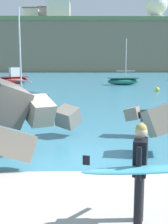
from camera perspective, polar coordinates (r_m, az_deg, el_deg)
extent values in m
plane|color=teal|center=(9.63, -5.18, -8.76)|extent=(400.00, 400.00, 0.00)
cube|color=#B2ADA3|center=(5.92, -8.23, -19.78)|extent=(48.00, 4.40, 0.24)
cube|color=#4C4944|center=(12.38, 12.40, -0.70)|extent=(0.85, 0.91, 0.65)
cube|color=gray|center=(12.65, -15.78, -0.63)|extent=(0.85, 0.75, 0.91)
cube|color=gray|center=(10.05, 14.46, -1.44)|extent=(1.22, 1.10, 1.30)
cube|color=gray|center=(12.35, 9.21, -0.33)|extent=(0.82, 0.82, 0.62)
cube|color=gray|center=(9.97, -8.54, 0.31)|extent=(1.26, 1.36, 1.06)
cube|color=gray|center=(8.22, -13.34, -5.88)|extent=(1.42, 1.26, 1.19)
cube|color=#4C4944|center=(10.08, -15.20, 1.98)|extent=(2.16, 1.95, 1.81)
cube|color=slate|center=(12.19, -3.16, -0.91)|extent=(1.17, 1.27, 1.01)
cylinder|color=black|center=(5.52, 10.54, -15.46)|extent=(0.15, 0.15, 0.90)
cylinder|color=black|center=(5.30, 10.30, -16.54)|extent=(0.15, 0.15, 0.90)
cube|color=black|center=(5.13, 10.67, -8.40)|extent=(0.32, 0.43, 0.60)
sphere|color=#DBB28E|center=(5.02, 10.82, -3.72)|extent=(0.21, 0.21, 0.21)
sphere|color=tan|center=(5.01, 10.84, -3.17)|extent=(0.19, 0.19, 0.19)
cylinder|color=black|center=(5.46, 11.57, -6.03)|extent=(0.23, 0.53, 0.41)
cylinder|color=black|center=(4.91, 10.41, -9.72)|extent=(0.09, 0.09, 0.56)
ellipsoid|color=#4CB2CC|center=(4.86, 11.51, -10.72)|extent=(2.11, 0.93, 0.37)
cube|color=black|center=(4.98, 0.43, -9.17)|extent=(0.12, 0.05, 0.16)
ellipsoid|color=#1E6656|center=(40.75, 7.47, 5.80)|extent=(4.49, 2.21, 0.95)
cube|color=#164C41|center=(40.73, 7.48, 6.42)|extent=(4.13, 2.04, 0.10)
cylinder|color=silver|center=(40.77, 8.00, 10.09)|extent=(0.12, 0.12, 5.15)
cylinder|color=silver|center=(40.78, 7.95, 7.73)|extent=(2.56, 0.46, 0.08)
ellipsoid|color=maroon|center=(43.63, -13.44, 5.89)|extent=(4.78, 3.63, 1.00)
cube|color=maroon|center=(43.61, -13.46, 6.49)|extent=(4.40, 3.34, 0.10)
cube|color=silver|center=(43.68, -13.06, 7.42)|extent=(1.67, 1.52, 1.30)
cube|color=#334C5B|center=(43.66, -13.10, 8.35)|extent=(1.50, 1.37, 0.12)
ellipsoid|color=navy|center=(22.75, -12.23, 2.66)|extent=(5.21, 6.53, 0.80)
cube|color=navy|center=(22.71, -12.26, 3.57)|extent=(4.80, 6.00, 0.10)
cylinder|color=silver|center=(22.17, -12.08, 11.32)|extent=(0.12, 0.12, 6.01)
cylinder|color=silver|center=(22.20, -11.90, 5.88)|extent=(2.11, 3.27, 0.08)
sphere|color=yellow|center=(32.18, 13.78, 4.21)|extent=(0.44, 0.44, 0.44)
cube|color=#847056|center=(106.06, 1.71, 11.89)|extent=(102.46, 30.56, 15.12)
cube|color=#667F4C|center=(106.73, 1.73, 16.28)|extent=(104.51, 31.17, 1.20)
cylinder|color=silver|center=(110.90, 13.48, 16.68)|extent=(5.90, 5.90, 2.29)
sphere|color=white|center=(111.66, 13.59, 19.21)|extent=(7.66, 7.66, 7.66)
cube|color=#B2ADA3|center=(107.67, -6.44, 17.77)|extent=(7.99, 4.32, 4.77)
cube|color=#66564C|center=(108.07, -6.46, 19.09)|extent=(8.39, 4.53, 0.30)
cube|color=silver|center=(101.54, -4.81, 18.67)|extent=(7.14, 7.70, 6.05)
cube|color=#66564C|center=(102.10, -4.84, 20.42)|extent=(7.50, 8.08, 0.30)
cube|color=silver|center=(106.57, -9.83, 17.57)|extent=(5.04, 7.15, 3.99)
cube|color=#66564C|center=(106.90, -9.86, 18.70)|extent=(5.29, 7.51, 0.30)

